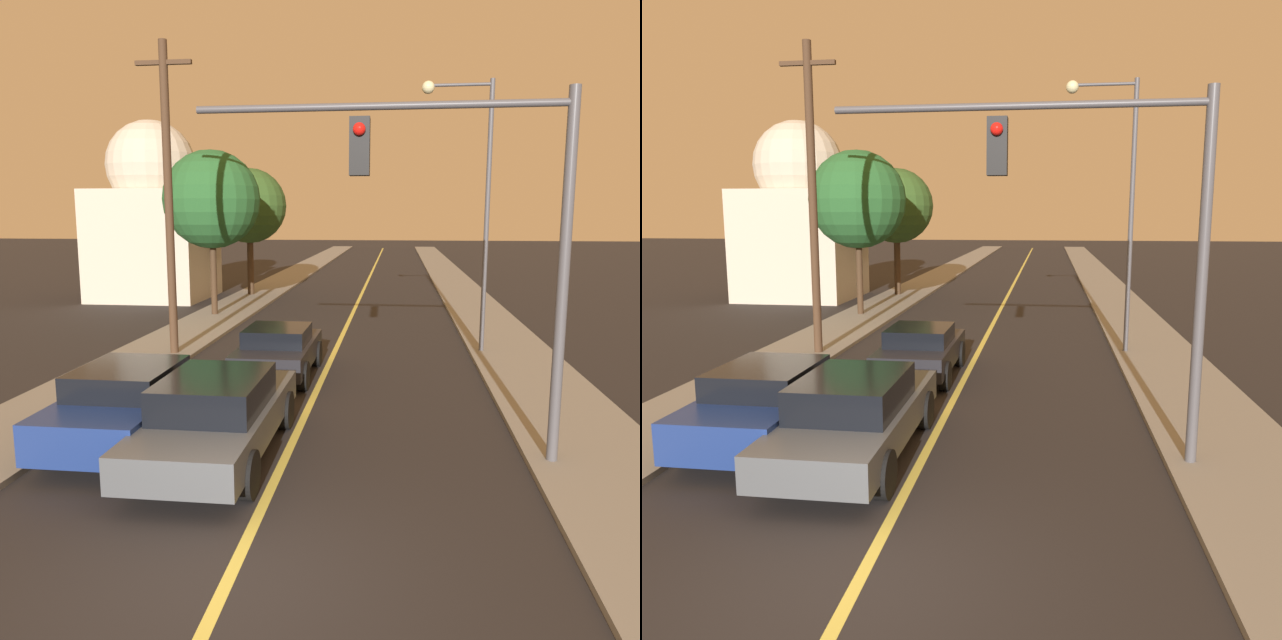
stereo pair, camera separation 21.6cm
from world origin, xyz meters
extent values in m
plane|color=black|center=(0.00, 0.00, 0.00)|extent=(200.00, 200.00, 0.00)
cube|color=black|center=(0.00, 36.00, 0.01)|extent=(8.10, 80.00, 0.01)
cube|color=#D1C14C|center=(0.00, 36.00, 0.01)|extent=(0.16, 76.00, 0.00)
cube|color=gray|center=(-5.30, 36.00, 0.06)|extent=(2.50, 80.00, 0.12)
cube|color=gray|center=(5.30, 36.00, 0.06)|extent=(2.50, 80.00, 0.12)
cube|color=#474C51|center=(-1.13, 3.64, 0.65)|extent=(1.84, 5.01, 0.55)
cube|color=black|center=(-1.13, 3.44, 1.20)|extent=(1.62, 2.25, 0.56)
cylinder|color=black|center=(-2.01, 5.19, 0.37)|extent=(0.22, 0.74, 0.74)
cylinder|color=black|center=(-0.26, 5.19, 0.37)|extent=(0.22, 0.74, 0.74)
cylinder|color=black|center=(-2.01, 2.09, 0.37)|extent=(0.22, 0.74, 0.74)
cylinder|color=black|center=(-0.26, 2.09, 0.37)|extent=(0.22, 0.74, 0.74)
cube|color=black|center=(-1.13, 9.11, 0.63)|extent=(1.74, 3.97, 0.56)
cube|color=black|center=(-1.13, 8.95, 1.12)|extent=(1.53, 1.79, 0.42)
cylinder|color=black|center=(-1.96, 10.34, 0.35)|extent=(0.22, 0.71, 0.71)
cylinder|color=black|center=(-0.31, 10.34, 0.35)|extent=(0.22, 0.71, 0.71)
cylinder|color=black|center=(-1.96, 7.88, 0.35)|extent=(0.22, 0.71, 0.71)
cylinder|color=black|center=(-0.31, 7.88, 0.35)|extent=(0.22, 0.71, 0.71)
cube|color=navy|center=(-2.91, 4.22, 0.67)|extent=(1.85, 4.45, 0.68)
cube|color=black|center=(-2.91, 4.04, 1.23)|extent=(1.62, 2.00, 0.45)
cylinder|color=black|center=(-3.79, 5.60, 0.33)|extent=(0.22, 0.66, 0.66)
cylinder|color=black|center=(-2.04, 5.60, 0.33)|extent=(0.22, 0.66, 0.66)
cylinder|color=black|center=(-3.79, 2.84, 0.33)|extent=(0.22, 0.66, 0.66)
cylinder|color=black|center=(-2.04, 2.84, 0.33)|extent=(0.22, 0.66, 0.66)
cylinder|color=#47474C|center=(4.45, 3.88, 3.09)|extent=(0.18, 0.18, 5.93)
cylinder|color=#47474C|center=(1.51, 3.88, 5.80)|extent=(5.88, 0.12, 0.12)
cube|color=black|center=(1.21, 3.88, 5.19)|extent=(0.32, 0.28, 0.90)
sphere|color=red|center=(1.21, 3.70, 5.44)|extent=(0.20, 0.20, 0.20)
cylinder|color=#47474C|center=(4.40, 12.46, 4.01)|extent=(0.14, 0.14, 7.79)
cylinder|color=#47474C|center=(3.51, 12.46, 7.76)|extent=(1.78, 0.09, 0.09)
sphere|color=beige|center=(2.62, 12.46, 7.71)|extent=(0.36, 0.36, 0.36)
cylinder|color=#422D1E|center=(-4.65, 11.03, 4.49)|extent=(0.24, 0.24, 8.74)
cube|color=#422D1E|center=(-4.65, 11.03, 8.26)|extent=(1.60, 0.12, 0.12)
cylinder|color=#3D2B1C|center=(-5.58, 18.30, 1.75)|extent=(0.25, 0.25, 3.26)
sphere|color=#235628|center=(-5.58, 18.30, 4.74)|extent=(3.90, 3.90, 3.90)
cylinder|color=#3D2B1C|center=(-5.60, 24.85, 1.71)|extent=(0.32, 0.32, 3.17)
sphere|color=#2D4C1E|center=(-5.60, 24.85, 4.60)|extent=(3.73, 3.73, 3.73)
cube|color=#BCB29E|center=(-10.20, 23.69, 2.66)|extent=(5.30, 5.30, 5.33)
sphere|color=#BCB29E|center=(-10.20, 23.69, 6.52)|extent=(4.33, 4.33, 4.33)
camera|label=1|loc=(1.84, -6.32, 4.11)|focal=35.00mm
camera|label=2|loc=(2.06, -6.29, 4.11)|focal=35.00mm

